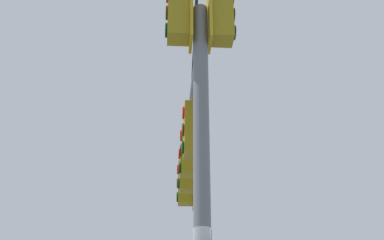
{
  "coord_description": "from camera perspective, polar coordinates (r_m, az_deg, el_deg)",
  "views": [
    {
      "loc": [
        4.45,
        0.88,
        1.31
      ],
      "look_at": [
        -2.5,
        0.29,
        4.75
      ],
      "focal_mm": 43.21,
      "sensor_mm": 36.0,
      "label": 1
    }
  ],
  "objects": [
    {
      "name": "signal_mast_assembly",
      "position": [
        7.26,
        0.26,
        -1.89
      ],
      "size": [
        5.37,
        1.31,
        6.01
      ],
      "color": "slate",
      "rests_on": "ground"
    }
  ]
}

